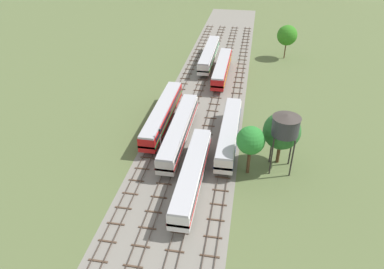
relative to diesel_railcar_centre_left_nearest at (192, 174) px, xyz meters
name	(u,v)px	position (x,y,z in m)	size (l,w,h in m)	color
ground_plane	(200,116)	(-2.15, 21.45, -2.60)	(480.00, 480.00, 0.00)	#5B6B3D
ballast_bed	(200,116)	(-2.15, 21.45, -2.59)	(16.91, 176.00, 0.01)	gray
track_far_left	(170,111)	(-8.61, 22.45, -2.46)	(2.40, 126.00, 0.29)	#47382D
track_left	(190,112)	(-4.30, 22.45, -2.46)	(2.40, 126.00, 0.29)	#47382D
track_centre_left	(212,114)	(0.00, 22.45, -2.46)	(2.40, 126.00, 0.29)	#47382D
track_centre	(233,116)	(4.30, 22.45, -2.46)	(2.40, 126.00, 0.29)	#47382D
diesel_railcar_centre_left_nearest	(192,174)	(0.00, 0.00, 0.00)	(2.96, 20.50, 3.80)	white
passenger_coach_left_near	(179,130)	(-4.30, 11.53, 0.02)	(2.96, 22.00, 3.80)	beige
diesel_railcar_centre_mid	(229,132)	(4.30, 12.38, 0.00)	(2.96, 20.50, 3.80)	beige
passenger_coach_far_left_midfar	(162,113)	(-8.61, 16.80, 0.02)	(2.96, 22.00, 3.80)	red
diesel_railcar_centre_left_far	(222,68)	(0.00, 40.98, 0.00)	(2.96, 20.50, 3.80)	red
passenger_coach_left_farther	(209,54)	(-4.30, 49.91, 0.02)	(2.96, 22.00, 3.80)	white
water_tower	(286,125)	(12.88, 6.89, 5.50)	(4.27, 4.27, 9.90)	#2D2826
signal_post_near	(160,139)	(-6.46, 6.83, 0.86)	(0.28, 0.47, 5.45)	gray
lineside_tree_0	(287,35)	(15.48, 57.53, 3.72)	(5.30, 5.30, 8.98)	#4C331E
lineside_tree_1	(282,131)	(12.64, 8.68, 3.35)	(5.88, 5.88, 8.91)	#4C331E
lineside_tree_2	(251,141)	(7.98, 5.08, 3.36)	(4.33, 4.33, 8.18)	#4C331E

